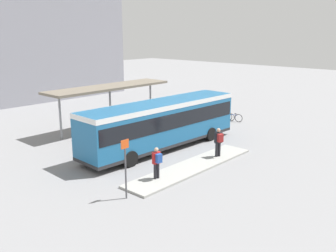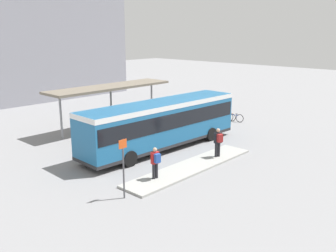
# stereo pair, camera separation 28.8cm
# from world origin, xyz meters

# --- Properties ---
(ground_plane) EXTENTS (120.00, 120.00, 0.00)m
(ground_plane) POSITION_xyz_m (0.00, 0.00, 0.00)
(ground_plane) COLOR gray
(curb_island) EXTENTS (9.28, 1.80, 0.12)m
(curb_island) POSITION_xyz_m (-1.49, -3.73, 0.06)
(curb_island) COLOR #9E9E99
(curb_island) RESTS_ON ground_plane
(city_bus) EXTENTS (11.91, 2.91, 3.09)m
(city_bus) POSITION_xyz_m (0.01, -0.00, 1.81)
(city_bus) COLOR #1E6093
(city_bus) RESTS_ON ground_plane
(pedestrian_waiting) EXTENTS (0.43, 0.47, 1.65)m
(pedestrian_waiting) POSITION_xyz_m (-4.19, -3.58, 1.07)
(pedestrian_waiting) COLOR #232328
(pedestrian_waiting) RESTS_ON curb_island
(pedestrian_companion) EXTENTS (0.51, 0.55, 1.75)m
(pedestrian_companion) POSITION_xyz_m (0.79, -3.90, 1.12)
(pedestrian_companion) COLOR #232328
(pedestrian_companion) RESTS_ON curb_island
(bicycle_blue) EXTENTS (0.48, 1.61, 0.70)m
(bicycle_blue) POSITION_xyz_m (9.59, 0.65, 0.35)
(bicycle_blue) COLOR black
(bicycle_blue) RESTS_ON ground_plane
(bicycle_orange) EXTENTS (0.48, 1.52, 0.66)m
(bicycle_orange) POSITION_xyz_m (9.54, 1.33, 0.33)
(bicycle_orange) COLOR black
(bicycle_orange) RESTS_ON ground_plane
(bicycle_white) EXTENTS (0.48, 1.64, 0.71)m
(bicycle_white) POSITION_xyz_m (9.23, 2.01, 0.36)
(bicycle_white) COLOR black
(bicycle_white) RESTS_ON ground_plane
(bicycle_red) EXTENTS (0.48, 1.65, 0.71)m
(bicycle_red) POSITION_xyz_m (9.19, 2.69, 0.36)
(bicycle_red) COLOR black
(bicycle_red) RESTS_ON ground_plane
(station_shelter) EXTENTS (10.58, 2.58, 3.32)m
(station_shelter) POSITION_xyz_m (1.30, 6.80, 3.16)
(station_shelter) COLOR #706656
(station_shelter) RESTS_ON ground_plane
(potted_planter_near_shelter) EXTENTS (0.70, 0.70, 1.25)m
(potted_planter_near_shelter) POSITION_xyz_m (0.89, 4.84, 0.66)
(potted_planter_near_shelter) COLOR slate
(potted_planter_near_shelter) RESTS_ON ground_plane
(potted_planter_far_side) EXTENTS (0.86, 0.86, 1.35)m
(potted_planter_far_side) POSITION_xyz_m (-0.60, 4.51, 0.70)
(potted_planter_far_side) COLOR slate
(potted_planter_far_side) RESTS_ON ground_plane
(platform_sign) EXTENTS (0.44, 0.08, 2.80)m
(platform_sign) POSITION_xyz_m (-6.64, -3.97, 1.56)
(platform_sign) COLOR #4C4C51
(platform_sign) RESTS_ON ground_plane
(station_building) EXTENTS (18.41, 11.66, 14.90)m
(station_building) POSITION_xyz_m (5.27, 25.99, 7.45)
(station_building) COLOR gray
(station_building) RESTS_ON ground_plane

